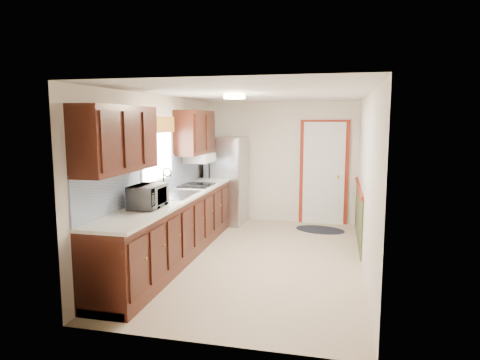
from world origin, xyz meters
The scene contains 8 objects.
room_shell centered at (0.00, 0.00, 1.20)m, with size 3.20×5.20×2.52m.
kitchen_run centered at (-1.24, -0.29, 0.81)m, with size 0.63×4.00×2.20m.
back_wall_trim centered at (0.99, 2.21, 0.89)m, with size 1.12×2.30×2.08m.
ceiling_fixture centered at (-0.30, -0.20, 2.36)m, with size 0.30×0.30×0.06m, color #FFD88C.
microwave centered at (-1.20, -1.12, 1.12)m, with size 0.52×0.29×0.35m, color white.
refrigerator centered at (-1.02, 2.05, 0.85)m, with size 0.73×0.73×1.71m.
rug centered at (0.83, 1.90, 0.01)m, with size 0.91×0.59×0.01m, color black.
cooktop centered at (-1.19, 0.75, 0.95)m, with size 0.50×0.60×0.02m, color black.
Camera 1 is at (1.13, -6.01, 2.04)m, focal length 32.00 mm.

